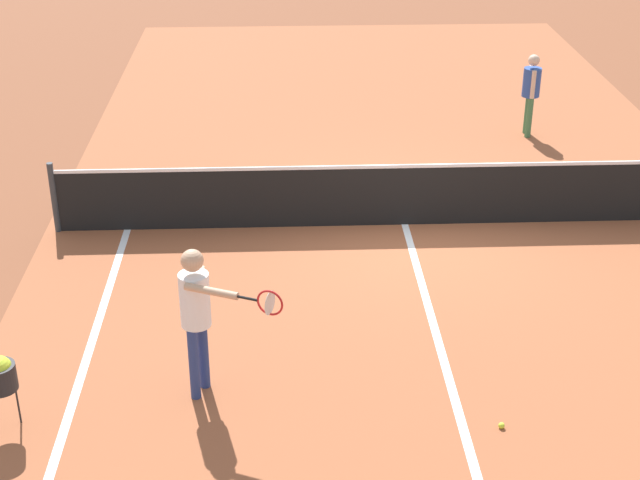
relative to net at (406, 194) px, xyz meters
The scene contains 7 objects.
ground_plane 0.49m from the net, ahead, with size 60.00×60.00×0.00m, color brown.
court_surface_inbounds 0.49m from the net, ahead, with size 10.62×24.40×0.00m, color #9E5433.
line_center_service 3.24m from the net, 90.00° to the right, with size 0.10×6.40×0.01m, color white.
net is the anchor object (origin of this frame).
player_near 4.99m from the net, 123.35° to the right, with size 1.08×0.84×1.73m.
player_far 4.65m from the net, 53.87° to the left, with size 0.32×0.42×1.52m.
tennis_ball_mid_court 4.94m from the net, 85.40° to the right, with size 0.07×0.07×0.07m, color #CCE033.
Camera 1 is at (-1.82, -12.72, 6.11)m, focal length 53.38 mm.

